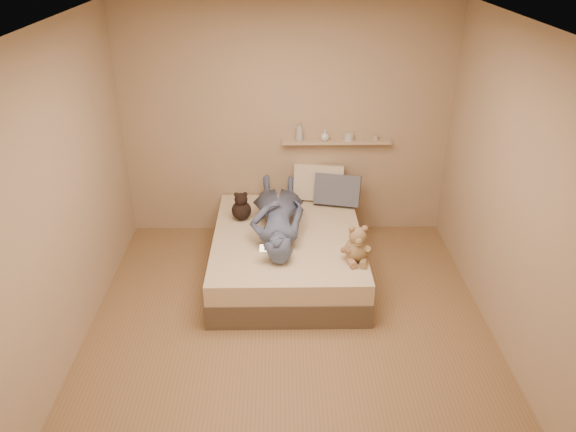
{
  "coord_description": "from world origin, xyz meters",
  "views": [
    {
      "loc": [
        -0.07,
        -4.0,
        3.21
      ],
      "look_at": [
        0.0,
        0.65,
        0.8
      ],
      "focal_mm": 35.0,
      "sensor_mm": 36.0,
      "label": 1
    }
  ],
  "objects_px": {
    "game_console": "(269,248)",
    "bed": "(288,253)",
    "dark_plush": "(241,207)",
    "wall_shelf": "(336,142)",
    "pillow_cream": "(319,182)",
    "teddy_bear": "(357,246)",
    "person": "(278,213)",
    "pillow_grey": "(337,190)"
  },
  "relations": [
    {
      "from": "pillow_grey",
      "to": "dark_plush",
      "type": "bearing_deg",
      "value": -161.07
    },
    {
      "from": "pillow_grey",
      "to": "person",
      "type": "height_order",
      "value": "person"
    },
    {
      "from": "bed",
      "to": "pillow_cream",
      "type": "distance_m",
      "value": 1.0
    },
    {
      "from": "wall_shelf",
      "to": "teddy_bear",
      "type": "bearing_deg",
      "value": -86.78
    },
    {
      "from": "bed",
      "to": "pillow_cream",
      "type": "height_order",
      "value": "pillow_cream"
    },
    {
      "from": "teddy_bear",
      "to": "pillow_grey",
      "type": "xyz_separation_m",
      "value": [
        -0.07,
        1.2,
        0.02
      ]
    },
    {
      "from": "game_console",
      "to": "dark_plush",
      "type": "bearing_deg",
      "value": 109.23
    },
    {
      "from": "dark_plush",
      "to": "person",
      "type": "height_order",
      "value": "person"
    },
    {
      "from": "teddy_bear",
      "to": "wall_shelf",
      "type": "distance_m",
      "value": 1.51
    },
    {
      "from": "game_console",
      "to": "pillow_cream",
      "type": "distance_m",
      "value": 1.47
    },
    {
      "from": "game_console",
      "to": "teddy_bear",
      "type": "distance_m",
      "value": 0.81
    },
    {
      "from": "game_console",
      "to": "teddy_bear",
      "type": "xyz_separation_m",
      "value": [
        0.81,
        0.02,
        0.0
      ]
    },
    {
      "from": "game_console",
      "to": "dark_plush",
      "type": "xyz_separation_m",
      "value": [
        -0.3,
        0.87,
        -0.01
      ]
    },
    {
      "from": "bed",
      "to": "teddy_bear",
      "type": "xyz_separation_m",
      "value": [
        0.63,
        -0.51,
        0.38
      ]
    },
    {
      "from": "game_console",
      "to": "person",
      "type": "distance_m",
      "value": 0.65
    },
    {
      "from": "game_console",
      "to": "dark_plush",
      "type": "height_order",
      "value": "dark_plush"
    },
    {
      "from": "game_console",
      "to": "teddy_bear",
      "type": "relative_size",
      "value": 0.46
    },
    {
      "from": "dark_plush",
      "to": "pillow_cream",
      "type": "distance_m",
      "value": 0.98
    },
    {
      "from": "bed",
      "to": "pillow_grey",
      "type": "distance_m",
      "value": 0.97
    },
    {
      "from": "game_console",
      "to": "wall_shelf",
      "type": "height_order",
      "value": "wall_shelf"
    },
    {
      "from": "teddy_bear",
      "to": "person",
      "type": "height_order",
      "value": "teddy_bear"
    },
    {
      "from": "dark_plush",
      "to": "pillow_grey",
      "type": "height_order",
      "value": "pillow_grey"
    },
    {
      "from": "bed",
      "to": "person",
      "type": "height_order",
      "value": "person"
    },
    {
      "from": "dark_plush",
      "to": "bed",
      "type": "bearing_deg",
      "value": -34.71
    },
    {
      "from": "bed",
      "to": "dark_plush",
      "type": "bearing_deg",
      "value": 145.29
    },
    {
      "from": "pillow_cream",
      "to": "wall_shelf",
      "type": "xyz_separation_m",
      "value": [
        0.19,
        0.08,
        0.45
      ]
    },
    {
      "from": "pillow_grey",
      "to": "teddy_bear",
      "type": "bearing_deg",
      "value": -86.72
    },
    {
      "from": "pillow_grey",
      "to": "person",
      "type": "distance_m",
      "value": 0.88
    },
    {
      "from": "game_console",
      "to": "person",
      "type": "xyz_separation_m",
      "value": [
        0.08,
        0.64,
        0.03
      ]
    },
    {
      "from": "pillow_grey",
      "to": "person",
      "type": "bearing_deg",
      "value": -138.58
    },
    {
      "from": "dark_plush",
      "to": "pillow_cream",
      "type": "bearing_deg",
      "value": 30.5
    },
    {
      "from": "teddy_bear",
      "to": "pillow_grey",
      "type": "relative_size",
      "value": 0.74
    },
    {
      "from": "pillow_cream",
      "to": "wall_shelf",
      "type": "relative_size",
      "value": 0.46
    },
    {
      "from": "dark_plush",
      "to": "wall_shelf",
      "type": "height_order",
      "value": "wall_shelf"
    },
    {
      "from": "dark_plush",
      "to": "wall_shelf",
      "type": "distance_m",
      "value": 1.29
    },
    {
      "from": "bed",
      "to": "pillow_cream",
      "type": "bearing_deg",
      "value": 66.33
    },
    {
      "from": "teddy_bear",
      "to": "wall_shelf",
      "type": "xyz_separation_m",
      "value": [
        -0.08,
        1.42,
        0.5
      ]
    },
    {
      "from": "game_console",
      "to": "pillow_grey",
      "type": "distance_m",
      "value": 1.43
    },
    {
      "from": "teddy_bear",
      "to": "dark_plush",
      "type": "xyz_separation_m",
      "value": [
        -1.11,
        0.85,
        -0.02
      ]
    },
    {
      "from": "bed",
      "to": "person",
      "type": "xyz_separation_m",
      "value": [
        -0.1,
        0.11,
        0.41
      ]
    },
    {
      "from": "dark_plush",
      "to": "game_console",
      "type": "bearing_deg",
      "value": -70.77
    },
    {
      "from": "game_console",
      "to": "bed",
      "type": "bearing_deg",
      "value": 71.66
    }
  ]
}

